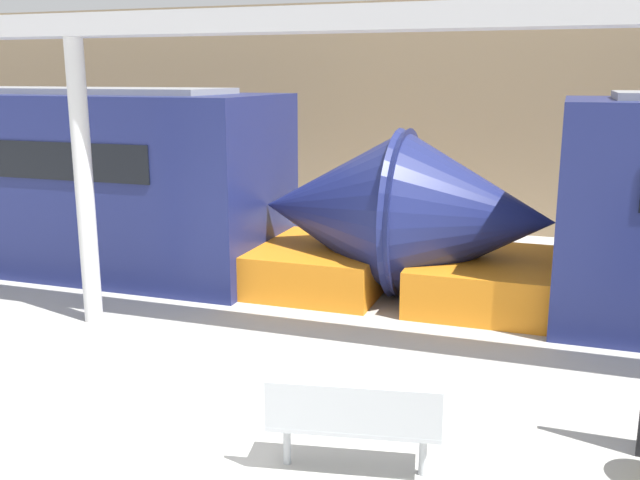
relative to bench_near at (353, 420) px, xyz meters
name	(u,v)px	position (x,y,z in m)	size (l,w,h in m)	color
ground_plane	(178,457)	(-1.60, -0.25, -0.52)	(60.00, 60.00, 0.00)	#B2AFA8
station_wall	(418,117)	(-1.60, 10.48, 1.98)	(56.00, 0.20, 5.00)	#9E8460
bench_near	(353,420)	(0.00, 0.00, 0.00)	(1.57, 0.71, 0.88)	#ADB2B7
support_column_near	(84,185)	(-4.64, 2.66, 1.43)	(0.25, 0.25, 3.90)	silver
canopy_beam	(72,26)	(-4.64, 2.66, 3.52)	(28.00, 0.60, 0.28)	#B7B7BC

